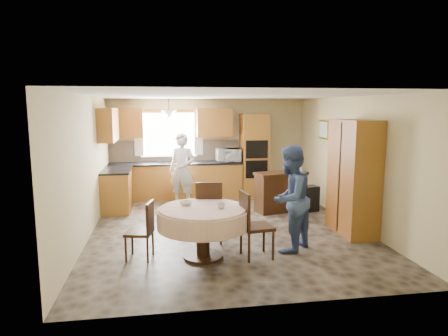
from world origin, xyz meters
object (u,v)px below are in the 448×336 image
at_px(sideboard, 281,193).
at_px(chair_back, 209,209).
at_px(oven_tower, 254,155).
at_px(chair_left, 144,228).
at_px(person_sink, 182,170).
at_px(dining_table, 203,219).
at_px(chair_right, 252,222).
at_px(person_dining, 290,199).
at_px(cupboard, 353,177).

height_order(sideboard, chair_back, chair_back).
xyz_separation_m(oven_tower, chair_left, (-2.64, -3.99, -0.57)).
bearing_deg(person_sink, dining_table, -64.79).
distance_m(chair_left, chair_right, 1.64).
height_order(dining_table, chair_back, chair_back).
relative_size(sideboard, chair_left, 1.30).
distance_m(oven_tower, sideboard, 1.73).
xyz_separation_m(chair_right, person_dining, (0.67, 0.22, 0.28)).
bearing_deg(chair_left, cupboard, 113.38).
xyz_separation_m(dining_table, person_dining, (1.40, 0.10, 0.24)).
height_order(person_sink, person_dining, person_dining).
height_order(dining_table, chair_left, chair_left).
distance_m(chair_back, person_dining, 1.37).
bearing_deg(oven_tower, person_dining, -95.03).
relative_size(chair_left, person_sink, 0.52).
bearing_deg(person_sink, chair_left, -80.31).
xyz_separation_m(chair_back, person_dining, (1.22, -0.57, 0.26)).
bearing_deg(person_dining, chair_left, -43.90).
bearing_deg(chair_left, person_dining, 102.94).
distance_m(cupboard, person_sink, 3.88).
bearing_deg(chair_back, cupboard, -168.05).
distance_m(dining_table, person_dining, 1.42).
bearing_deg(dining_table, person_sink, 92.26).
bearing_deg(dining_table, oven_tower, 66.79).
relative_size(oven_tower, sideboard, 1.84).
bearing_deg(chair_right, sideboard, -32.51).
height_order(cupboard, chair_back, cupboard).
distance_m(dining_table, chair_left, 0.90).
bearing_deg(dining_table, sideboard, 51.41).
relative_size(sideboard, chair_right, 1.12).
bearing_deg(person_sink, sideboard, 1.78).
bearing_deg(chair_right, chair_left, 75.95).
relative_size(dining_table, chair_right, 1.34).
bearing_deg(oven_tower, dining_table, -113.21).
distance_m(chair_right, person_sink, 3.55).
bearing_deg(sideboard, person_sink, 144.69).
xyz_separation_m(sideboard, person_dining, (-0.59, -2.39, 0.44)).
bearing_deg(chair_right, person_sink, 7.38).
height_order(cupboard, chair_left, cupboard).
bearing_deg(cupboard, person_dining, -154.07).
relative_size(cupboard, chair_right, 2.01).
bearing_deg(person_dining, cupboard, 161.76).
distance_m(sideboard, person_sink, 2.32).
relative_size(chair_left, chair_back, 0.83).
height_order(chair_left, chair_back, chair_back).
xyz_separation_m(dining_table, chair_right, (0.73, -0.11, -0.04)).
xyz_separation_m(dining_table, person_sink, (-0.13, 3.31, 0.23)).
xyz_separation_m(oven_tower, cupboard, (1.07, -3.29, -0.02)).
distance_m(cupboard, person_dining, 1.59).
relative_size(sideboard, person_dining, 0.68).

